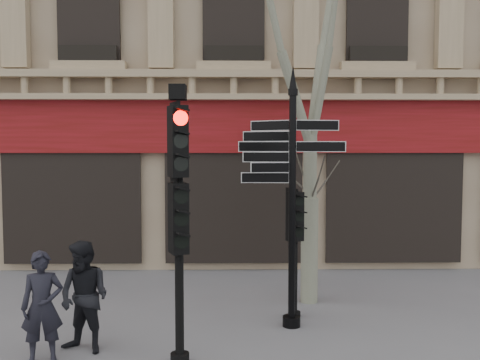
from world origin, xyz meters
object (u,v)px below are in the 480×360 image
object	(u,v)px
fingerpost	(293,153)
pedestrian_b	(84,297)
pedestrian_a	(42,307)
traffic_signal_secondary	(295,230)
plane_tree	(311,14)
traffic_signal_main	(179,190)

from	to	relation	value
fingerpost	pedestrian_b	xyz separation A→B (m)	(-3.27, -1.10, -2.17)
fingerpost	pedestrian_a	bearing A→B (deg)	-145.70
traffic_signal_secondary	pedestrian_b	world-z (taller)	traffic_signal_secondary
plane_tree	pedestrian_b	xyz separation A→B (m)	(-3.78, -2.53, -4.84)
fingerpost	plane_tree	size ratio (longest dim) A/B	0.55
fingerpost	pedestrian_a	xyz separation A→B (m)	(-3.79, -1.44, -2.21)
fingerpost	pedestrian_b	size ratio (longest dim) A/B	2.64
plane_tree	fingerpost	bearing A→B (deg)	-109.63
traffic_signal_main	pedestrian_b	bearing A→B (deg)	142.53
traffic_signal_main	pedestrian_a	world-z (taller)	traffic_signal_main
fingerpost	plane_tree	world-z (taller)	plane_tree
traffic_signal_main	plane_tree	size ratio (longest dim) A/B	0.49
fingerpost	traffic_signal_main	xyz separation A→B (m)	(-1.79, -1.54, -0.50)
pedestrian_a	fingerpost	bearing A→B (deg)	6.85
fingerpost	pedestrian_a	distance (m)	4.61
plane_tree	traffic_signal_secondary	bearing A→B (deg)	-112.77
pedestrian_a	pedestrian_b	bearing A→B (deg)	19.86
traffic_signal_main	traffic_signal_secondary	size ratio (longest dim) A/B	1.73
traffic_signal_main	traffic_signal_secondary	xyz separation A→B (m)	(1.89, 2.01, -0.91)
plane_tree	traffic_signal_main	bearing A→B (deg)	-127.71
fingerpost	traffic_signal_secondary	bearing A→B (deg)	90.72
fingerpost	plane_tree	xyz separation A→B (m)	(0.51, 1.43, 2.67)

